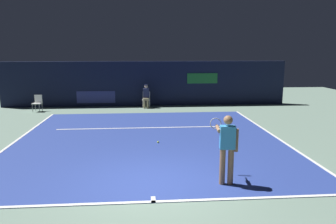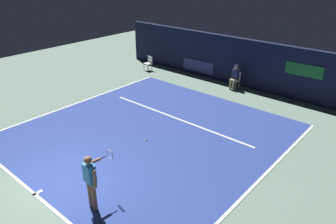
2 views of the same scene
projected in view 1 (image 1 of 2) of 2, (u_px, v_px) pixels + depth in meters
name	position (u px, v px, depth m)	size (l,w,h in m)	color
ground_plane	(149.00, 140.00, 11.86)	(31.58, 31.58, 0.00)	slate
court_surface	(149.00, 139.00, 11.86)	(9.70, 10.07, 0.01)	navy
line_baseline	(153.00, 202.00, 6.97)	(9.70, 0.10, 0.01)	white
line_sideline_left	(275.00, 136.00, 12.23)	(0.10, 10.07, 0.01)	white
line_sideline_right	(14.00, 142.00, 11.48)	(0.10, 10.07, 0.01)	white
line_service	(148.00, 128.00, 13.58)	(7.57, 0.10, 0.01)	white
line_centre_mark	(153.00, 200.00, 7.07)	(0.10, 0.30, 0.01)	white
back_wall	(146.00, 84.00, 18.91)	(16.61, 0.33, 2.60)	#141933
tennis_player	(227.00, 145.00, 7.75)	(0.52, 0.98, 1.73)	#8C6647
line_judge_on_chair	(146.00, 96.00, 18.26)	(0.47, 0.55, 1.32)	white
courtside_chair_near	(38.00, 102.00, 17.20)	(0.49, 0.47, 0.88)	white
tennis_ball	(158.00, 142.00, 11.38)	(0.07, 0.07, 0.07)	#CCE033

